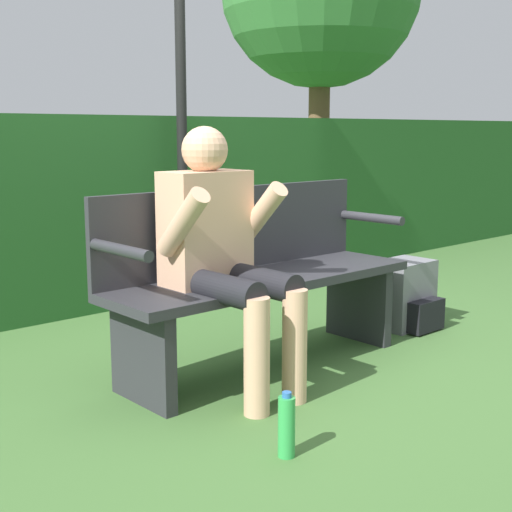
# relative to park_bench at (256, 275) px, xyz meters

# --- Properties ---
(ground_plane) EXTENTS (40.00, 40.00, 0.00)m
(ground_plane) POSITION_rel_park_bench_xyz_m (0.00, -0.07, -0.47)
(ground_plane) COLOR #426B33
(hedge_back) EXTENTS (12.00, 0.46, 1.28)m
(hedge_back) POSITION_rel_park_bench_xyz_m (0.00, 1.68, 0.17)
(hedge_back) COLOR #235623
(hedge_back) RESTS_ON ground
(park_bench) EXTENTS (1.69, 0.48, 0.90)m
(park_bench) POSITION_rel_park_bench_xyz_m (0.00, 0.00, 0.00)
(park_bench) COLOR #2D2D33
(park_bench) RESTS_ON ground
(person_seated) EXTENTS (0.54, 0.64, 1.20)m
(person_seated) POSITION_rel_park_bench_xyz_m (-0.33, -0.13, 0.21)
(person_seated) COLOR #DBA884
(person_seated) RESTS_ON ground
(backpack) EXTENTS (0.35, 0.34, 0.41)m
(backpack) POSITION_rel_park_bench_xyz_m (1.14, -0.09, -0.27)
(backpack) COLOR slate
(backpack) RESTS_ON ground
(water_bottle) EXTENTS (0.06, 0.06, 0.25)m
(water_bottle) POSITION_rel_park_bench_xyz_m (-0.62, -0.86, -0.35)
(water_bottle) COLOR green
(water_bottle) RESTS_ON ground
(signpost) EXTENTS (0.39, 0.09, 2.79)m
(signpost) POSITION_rel_park_bench_xyz_m (0.51, 1.29, 1.12)
(signpost) COLOR black
(signpost) RESTS_ON ground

